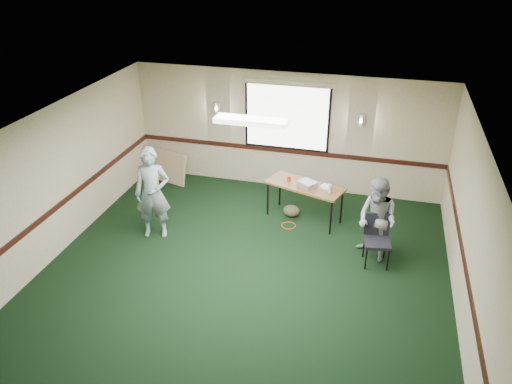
% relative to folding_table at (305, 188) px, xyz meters
% --- Properties ---
extents(ground, '(8.00, 8.00, 0.00)m').
position_rel_folding_table_xyz_m(ground, '(-0.68, -2.61, -0.73)').
color(ground, black).
rests_on(ground, ground).
extents(room_shell, '(8.00, 8.02, 8.00)m').
position_rel_folding_table_xyz_m(room_shell, '(-0.68, -0.49, 0.85)').
color(room_shell, tan).
rests_on(room_shell, ground).
extents(folding_table, '(1.69, 1.08, 0.79)m').
position_rel_folding_table_xyz_m(folding_table, '(0.00, 0.00, 0.00)').
color(folding_table, brown).
rests_on(folding_table, ground).
extents(projector, '(0.42, 0.41, 0.11)m').
position_rel_folding_table_xyz_m(projector, '(0.05, -0.05, 0.11)').
color(projector, gray).
rests_on(projector, folding_table).
extents(game_console, '(0.24, 0.22, 0.05)m').
position_rel_folding_table_xyz_m(game_console, '(0.43, -0.02, 0.08)').
color(game_console, white).
rests_on(game_console, folding_table).
extents(red_cup, '(0.07, 0.07, 0.11)m').
position_rel_folding_table_xyz_m(red_cup, '(-0.35, 0.10, 0.11)').
color(red_cup, red).
rests_on(red_cup, folding_table).
extents(water_bottle, '(0.05, 0.05, 0.18)m').
position_rel_folding_table_xyz_m(water_bottle, '(0.53, -0.20, 0.15)').
color(water_bottle, '#84BAD8').
rests_on(water_bottle, folding_table).
extents(duffel_bag, '(0.42, 0.37, 0.25)m').
position_rel_folding_table_xyz_m(duffel_bag, '(-0.26, 0.03, -0.60)').
color(duffel_bag, '#3F3924').
rests_on(duffel_bag, ground).
extents(cable_coil, '(0.35, 0.35, 0.01)m').
position_rel_folding_table_xyz_m(cable_coil, '(-0.24, -0.37, -0.72)').
color(cable_coil, red).
rests_on(cable_coil, ground).
extents(folded_table, '(1.46, 0.62, 0.75)m').
position_rel_folding_table_xyz_m(folded_table, '(-3.65, 0.99, -0.36)').
color(folded_table, tan).
rests_on(folded_table, ground).
extents(conference_chair, '(0.52, 0.54, 0.93)m').
position_rel_folding_table_xyz_m(conference_chair, '(1.51, -1.15, -0.19)').
color(conference_chair, black).
rests_on(conference_chair, ground).
extents(person_left, '(0.76, 0.60, 1.84)m').
position_rel_folding_table_xyz_m(person_left, '(-2.70, -1.34, 0.19)').
color(person_left, '#3E6289').
rests_on(person_left, ground).
extents(person_right, '(0.97, 0.94, 1.57)m').
position_rel_folding_table_xyz_m(person_right, '(1.48, -1.03, 0.06)').
color(person_right, '#7496B4').
rests_on(person_right, ground).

